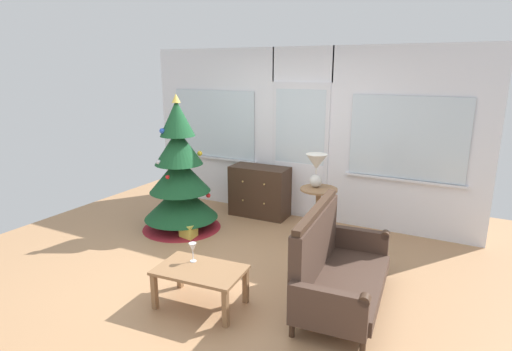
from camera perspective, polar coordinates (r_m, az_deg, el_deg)
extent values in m
plane|color=#AD7F56|center=(4.95, -3.59, -12.66)|extent=(6.76, 6.76, 0.00)
cube|color=white|center=(7.05, -5.46, 6.46)|extent=(2.15, 0.08, 2.55)
cube|color=white|center=(5.96, 19.92, 4.17)|extent=(2.15, 0.08, 2.55)
cube|color=white|center=(6.27, 6.44, 14.83)|extent=(0.94, 0.08, 0.50)
cube|color=silver|center=(6.36, 5.98, 3.27)|extent=(0.90, 0.05, 2.05)
cube|color=white|center=(6.47, 5.77, -1.76)|extent=(0.78, 0.02, 0.80)
cube|color=silver|center=(6.27, 5.99, 6.60)|extent=(0.78, 0.01, 1.10)
cube|color=silver|center=(7.00, -5.73, 7.00)|extent=(1.50, 0.01, 1.10)
cube|color=silver|center=(5.89, 19.90, 4.80)|extent=(1.50, 0.01, 1.10)
cube|color=silver|center=(7.08, -5.67, 2.42)|extent=(1.59, 0.06, 0.03)
cube|color=silver|center=(5.99, 19.42, -0.59)|extent=(1.59, 0.06, 0.03)
cylinder|color=#4C331E|center=(6.18, -10.08, -6.05)|extent=(0.10, 0.10, 0.22)
cone|color=maroon|center=(6.20, -10.06, -6.56)|extent=(1.12, 1.12, 0.10)
cone|color=#194C28|center=(6.08, -10.21, -3.43)|extent=(1.05, 1.05, 0.49)
cone|color=#194C28|center=(5.97, -10.37, 0.17)|extent=(0.86, 0.86, 0.49)
cone|color=#194C28|center=(5.89, -10.55, 3.89)|extent=(0.67, 0.67, 0.49)
cone|color=#194C28|center=(5.83, -10.73, 7.70)|extent=(0.48, 0.48, 0.49)
cone|color=#E0BC4C|center=(5.81, -10.85, 10.32)|extent=(0.12, 0.12, 0.12)
sphere|color=red|center=(5.95, -6.52, -2.72)|extent=(0.07, 0.07, 0.07)
sphere|color=gold|center=(5.95, -7.67, 2.99)|extent=(0.07, 0.07, 0.07)
sphere|color=silver|center=(5.82, -13.15, 1.79)|extent=(0.07, 0.07, 0.07)
sphere|color=#264CB2|center=(5.79, -12.65, 5.94)|extent=(0.08, 0.08, 0.08)
sphere|color=red|center=(5.70, -11.96, -0.21)|extent=(0.05, 0.05, 0.05)
cube|color=#3D281C|center=(6.50, 0.50, -2.16)|extent=(0.91, 0.45, 0.78)
sphere|color=tan|center=(6.34, -1.83, -0.83)|extent=(0.03, 0.03, 0.03)
sphere|color=tan|center=(6.18, 1.12, -1.22)|extent=(0.03, 0.03, 0.03)
sphere|color=tan|center=(6.42, -1.81, -3.41)|extent=(0.03, 0.03, 0.03)
sphere|color=tan|center=(6.27, 1.10, -3.86)|extent=(0.03, 0.03, 0.03)
cylinder|color=#3D281C|center=(3.75, 14.31, -21.66)|extent=(0.05, 0.05, 0.14)
cylinder|color=#3D281C|center=(4.94, 16.92, -12.43)|extent=(0.05, 0.05, 0.14)
cylinder|color=#3D281C|center=(3.85, 4.91, -20.13)|extent=(0.05, 0.05, 0.14)
cylinder|color=#3D281C|center=(5.02, 9.98, -11.55)|extent=(0.05, 0.05, 0.14)
cube|color=#473328|center=(4.30, 11.88, -14.27)|extent=(0.83, 1.39, 0.14)
cube|color=#473328|center=(4.19, 8.08, -9.10)|extent=(0.24, 1.34, 0.62)
cube|color=#3D281C|center=(4.06, 8.25, -4.70)|extent=(0.19, 1.31, 0.06)
cube|color=#473328|center=(3.63, 9.64, -17.74)|extent=(0.67, 0.15, 0.38)
cylinder|color=#3D281C|center=(3.51, 14.58, -16.08)|extent=(0.10, 0.10, 0.09)
cube|color=#473328|center=(4.88, 13.63, -9.19)|extent=(0.67, 0.15, 0.38)
cylinder|color=#3D281C|center=(4.78, 17.22, -7.73)|extent=(0.10, 0.10, 0.09)
cylinder|color=#8E6642|center=(5.47, 8.56, -1.88)|extent=(0.48, 0.48, 0.02)
cylinder|color=#8E6642|center=(5.59, 8.42, -5.51)|extent=(0.07, 0.07, 0.71)
cube|color=#8E6642|center=(5.67, 9.83, -8.96)|extent=(0.20, 0.05, 0.04)
cube|color=#8E6642|center=(5.86, 8.02, -8.08)|extent=(0.14, 0.20, 0.04)
cube|color=#8E6642|center=(5.62, 7.02, -9.06)|extent=(0.14, 0.20, 0.04)
sphere|color=silver|center=(5.50, 8.15, -0.76)|extent=(0.16, 0.16, 0.16)
cylinder|color=silver|center=(5.47, 8.19, 0.55)|extent=(0.02, 0.02, 0.06)
cone|color=silver|center=(5.44, 8.24, 1.87)|extent=(0.28, 0.28, 0.20)
cube|color=#8E6642|center=(4.14, -7.64, -12.65)|extent=(0.88, 0.59, 0.03)
cube|color=#8E6642|center=(4.26, -13.67, -15.10)|extent=(0.05, 0.05, 0.36)
cube|color=#8E6642|center=(3.91, -4.18, -17.64)|extent=(0.05, 0.05, 0.36)
cube|color=#8E6642|center=(4.58, -10.35, -12.73)|extent=(0.05, 0.05, 0.36)
cube|color=#8E6642|center=(4.25, -1.41, -14.76)|extent=(0.05, 0.05, 0.36)
cylinder|color=silver|center=(4.28, -8.54, -11.45)|extent=(0.06, 0.06, 0.01)
cylinder|color=silver|center=(4.26, -8.57, -10.82)|extent=(0.01, 0.01, 0.10)
cone|color=silver|center=(4.22, -8.62, -9.65)|extent=(0.08, 0.08, 0.09)
cube|color=#D8C64C|center=(5.82, -9.18, -7.47)|extent=(0.20, 0.18, 0.20)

